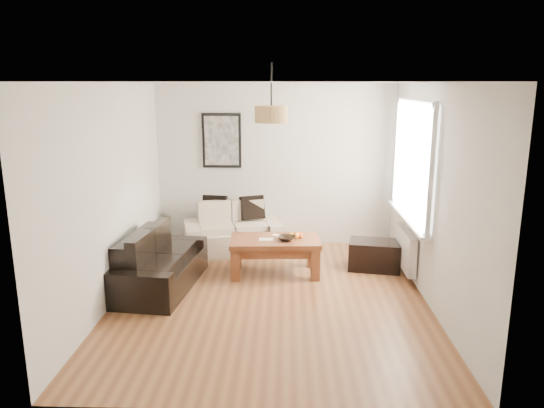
{
  "coord_description": "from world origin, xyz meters",
  "views": [
    {
      "loc": [
        0.19,
        -5.88,
        2.59
      ],
      "look_at": [
        0.0,
        0.6,
        1.05
      ],
      "focal_mm": 33.62,
      "sensor_mm": 36.0,
      "label": 1
    }
  ],
  "objects_px": {
    "sofa_leather": "(161,261)",
    "coffee_table": "(275,256)",
    "ottoman": "(374,255)",
    "loveseat_cream": "(233,229)"
  },
  "relations": [
    {
      "from": "sofa_leather",
      "to": "loveseat_cream",
      "type": "bearing_deg",
      "value": -21.1
    },
    {
      "from": "sofa_leather",
      "to": "ottoman",
      "type": "relative_size",
      "value": 2.29
    },
    {
      "from": "loveseat_cream",
      "to": "ottoman",
      "type": "distance_m",
      "value": 2.23
    },
    {
      "from": "loveseat_cream",
      "to": "ottoman",
      "type": "bearing_deg",
      "value": -33.24
    },
    {
      "from": "sofa_leather",
      "to": "coffee_table",
      "type": "height_order",
      "value": "sofa_leather"
    },
    {
      "from": "sofa_leather",
      "to": "coffee_table",
      "type": "relative_size",
      "value": 1.33
    },
    {
      "from": "sofa_leather",
      "to": "ottoman",
      "type": "bearing_deg",
      "value": -68.72
    },
    {
      "from": "loveseat_cream",
      "to": "coffee_table",
      "type": "relative_size",
      "value": 1.2
    },
    {
      "from": "coffee_table",
      "to": "ottoman",
      "type": "xyz_separation_m",
      "value": [
        1.42,
        0.22,
        -0.05
      ]
    },
    {
      "from": "loveseat_cream",
      "to": "sofa_leather",
      "type": "distance_m",
      "value": 1.68
    }
  ]
}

